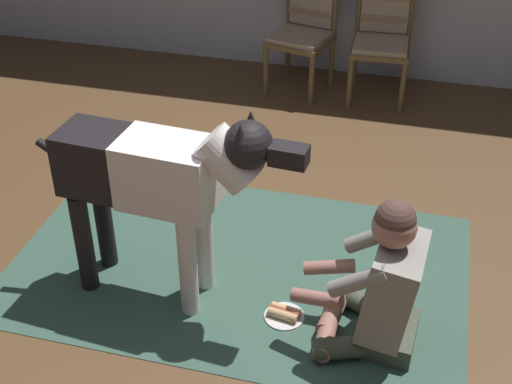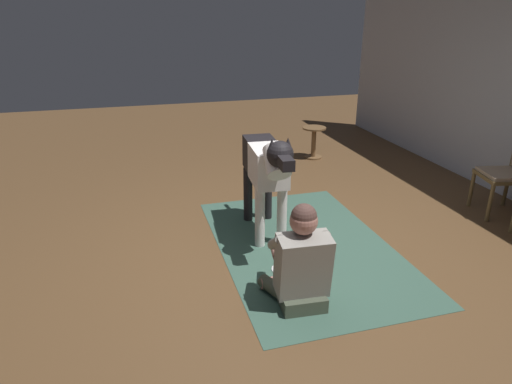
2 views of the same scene
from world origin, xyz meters
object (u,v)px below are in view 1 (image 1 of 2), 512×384
Objects in this scene: dining_chair_left_of_pair at (305,26)px; person_sitting_on_floor at (381,287)px; dining_chair_right_of_pair at (382,33)px; large_dog at (158,177)px; hot_dog_on_plate at (284,314)px.

dining_chair_left_of_pair is 1.15× the size of person_sitting_on_floor.
dining_chair_left_of_pair is 3.02m from person_sitting_on_floor.
dining_chair_right_of_pair reaches higher than person_sitting_on_floor.
person_sitting_on_floor is at bearing -83.42° from dining_chair_right_of_pair.
large_dog reaches higher than dining_chair_left_of_pair.
person_sitting_on_floor is at bearing -4.09° from hot_dog_on_plate.
person_sitting_on_floor reaches higher than hot_dog_on_plate.
dining_chair_right_of_pair is 2.88m from person_sitting_on_floor.
dining_chair_left_of_pair is at bearing 108.65° from person_sitting_on_floor.
dining_chair_left_of_pair is 4.59× the size of hot_dog_on_plate.
large_dog is 6.79× the size of hot_dog_on_plate.
large_dog is at bearing -106.57° from dining_chair_right_of_pair.
person_sitting_on_floor is at bearing -4.09° from large_dog.
hot_dog_on_plate is (-0.15, -2.82, -0.52)m from dining_chair_right_of_pair.
dining_chair_right_of_pair is 0.68× the size of large_dog.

